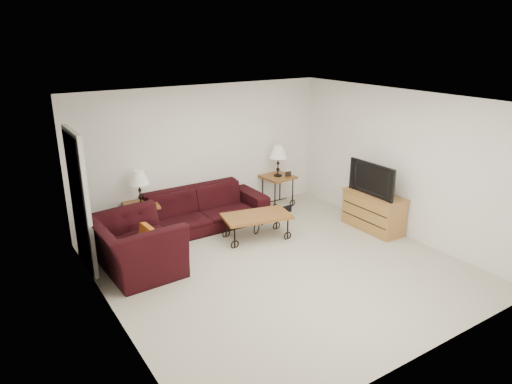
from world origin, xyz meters
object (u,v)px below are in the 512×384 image
Objects in this scene: side_table_left at (142,221)px; television at (375,178)px; sofa at (200,209)px; lamp_left at (139,187)px; tv_stand at (373,211)px; side_table_right at (278,191)px; coffee_table at (257,226)px; backpack at (283,206)px; lamp_right at (278,161)px; armchair at (136,246)px.

television is at bearing -28.34° from side_table_left.
sofa is 1.18m from lamp_left.
side_table_right is at bearing 110.77° from tv_stand.
backpack is (1.01, 0.60, -0.02)m from coffee_table.
lamp_right is (2.87, 0.00, 0.64)m from side_table_left.
backpack is at bearing 30.64° from coffee_table.
lamp_left reaches higher than armchair.
television reaches higher than side_table_left.
coffee_table is 1.02× the size of tv_stand.
backpack is (-0.23, -0.52, -0.75)m from lamp_right.
side_table_left is 4.12m from television.
coffee_table is at bearing -154.12° from backpack.
lamp_left is at bearing 0.00° from side_table_left.
lamp_left is (0.00, 0.00, 0.60)m from side_table_left.
backpack is at bearing -11.24° from side_table_left.
armchair is at bearing -173.34° from backpack.
side_table_left is at bearing -118.34° from television.
tv_stand is at bearing -69.23° from lamp_right.
armchair is (-3.37, -1.16, 0.10)m from side_table_right.
tv_stand is at bearing -28.21° from side_table_left.
sofa is 3.11m from tv_stand.
armchair is at bearing -179.02° from coffee_table.
sofa reaches higher than side_table_right.
sofa is 1.13m from coffee_table.
television is at bearing -69.75° from lamp_right.
coffee_table is 2.13m from tv_stand.
lamp_right reaches higher than lamp_left.
coffee_table is (-1.24, -1.12, -0.10)m from side_table_right.
tv_stand is 2.85× the size of backpack.
television is (2.55, -1.75, 0.61)m from sofa.
sofa is at bearing -9.93° from side_table_left.
side_table_left is 2.87m from side_table_right.
lamp_left is 1.35m from armchair.
tv_stand reaches higher than side_table_left.
sofa is 2.17× the size of tv_stand.
lamp_right is at bearing 110.77° from tv_stand.
coffee_table is (1.63, -1.12, -0.09)m from side_table_left.
backpack is at bearing 124.37° from tv_stand.
television is (0.71, -1.93, 0.02)m from lamp_right.
tv_stand is at bearing -69.23° from side_table_right.
side_table_right is 2.16m from television.
backpack is at bearing -11.24° from lamp_left.
armchair is (-0.51, -1.16, -0.49)m from lamp_left.
tv_stand is at bearing 90.00° from television.
armchair is at bearing -161.03° from side_table_right.
side_table_left is 4.08m from tv_stand.
side_table_left is 0.54× the size of tv_stand.
side_table_right reaches higher than coffee_table.
lamp_right reaches higher than backpack.
lamp_left is at bearing 151.79° from tv_stand.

